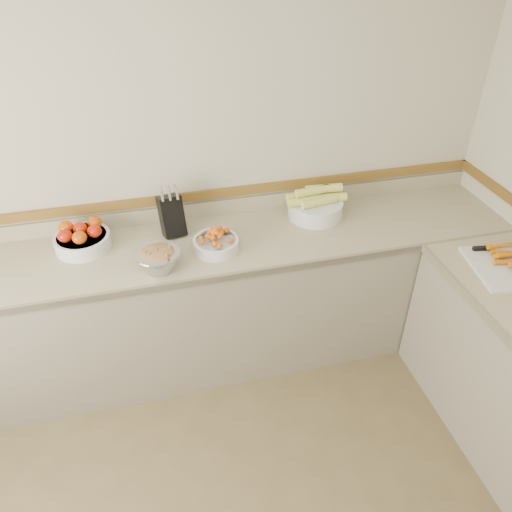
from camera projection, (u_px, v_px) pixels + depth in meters
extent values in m
plane|color=#BAB399|center=(171.00, 160.00, 2.91)|extent=(4.00, 0.00, 4.00)
cube|color=tan|center=(184.00, 250.00, 2.90)|extent=(4.00, 0.65, 0.04)
cube|color=gray|center=(190.00, 308.00, 3.16)|extent=(4.00, 0.63, 0.86)
cube|color=#786B51|center=(192.00, 283.00, 2.65)|extent=(4.00, 0.02, 0.04)
cube|color=tan|center=(177.00, 213.00, 3.11)|extent=(4.00, 0.02, 0.10)
cube|color=brown|center=(175.00, 199.00, 3.05)|extent=(4.00, 0.02, 0.06)
cube|color=black|center=(172.00, 216.00, 2.93)|extent=(0.16, 0.18, 0.26)
cylinder|color=silver|center=(162.00, 196.00, 2.81)|extent=(0.02, 0.04, 0.07)
cylinder|color=silver|center=(170.00, 195.00, 2.82)|extent=(0.02, 0.04, 0.07)
cylinder|color=silver|center=(177.00, 194.00, 2.83)|extent=(0.02, 0.04, 0.07)
cylinder|color=silver|center=(162.00, 194.00, 2.83)|extent=(0.02, 0.04, 0.07)
cylinder|color=silver|center=(169.00, 193.00, 2.84)|extent=(0.02, 0.04, 0.07)
cylinder|color=silver|center=(176.00, 192.00, 2.85)|extent=(0.02, 0.04, 0.07)
cylinder|color=silver|center=(161.00, 191.00, 2.86)|extent=(0.02, 0.04, 0.07)
cylinder|color=silver|center=(169.00, 191.00, 2.86)|extent=(0.02, 0.04, 0.07)
cylinder|color=silver|center=(176.00, 190.00, 2.87)|extent=(0.02, 0.04, 0.07)
cylinder|color=silver|center=(83.00, 242.00, 2.86)|extent=(0.32, 0.32, 0.08)
torus|color=silver|center=(81.00, 236.00, 2.84)|extent=(0.32, 0.32, 0.01)
cylinder|color=white|center=(81.00, 236.00, 2.84)|extent=(0.28, 0.28, 0.01)
ellipsoid|color=#AE1C06|center=(65.00, 236.00, 2.76)|extent=(0.08, 0.08, 0.07)
ellipsoid|color=#BE4006|center=(79.00, 238.00, 2.75)|extent=(0.08, 0.08, 0.07)
ellipsoid|color=#AE1C06|center=(94.00, 231.00, 2.80)|extent=(0.08, 0.08, 0.07)
ellipsoid|color=#BE4006|center=(66.00, 227.00, 2.84)|extent=(0.08, 0.08, 0.07)
ellipsoid|color=#AE1C06|center=(80.00, 229.00, 2.82)|extent=(0.08, 0.08, 0.07)
ellipsoid|color=#BE4006|center=(95.00, 223.00, 2.88)|extent=(0.08, 0.08, 0.07)
cylinder|color=silver|center=(216.00, 244.00, 2.85)|extent=(0.26, 0.26, 0.07)
torus|color=silver|center=(216.00, 240.00, 2.83)|extent=(0.26, 0.26, 0.01)
cylinder|color=white|center=(216.00, 240.00, 2.83)|extent=(0.23, 0.23, 0.01)
sphere|color=#C54E06|center=(216.00, 233.00, 2.79)|extent=(0.03, 0.03, 0.03)
sphere|color=#C54E06|center=(221.00, 241.00, 2.76)|extent=(0.03, 0.03, 0.03)
sphere|color=#C54E06|center=(215.00, 233.00, 2.80)|extent=(0.03, 0.03, 0.03)
sphere|color=#C54E06|center=(226.00, 229.00, 2.88)|extent=(0.03, 0.03, 0.03)
sphere|color=#C54E06|center=(213.00, 233.00, 2.80)|extent=(0.03, 0.03, 0.03)
sphere|color=#C54E06|center=(206.00, 237.00, 2.79)|extent=(0.03, 0.03, 0.03)
sphere|color=#C54E06|center=(211.00, 232.00, 2.80)|extent=(0.03, 0.03, 0.03)
sphere|color=#C54E06|center=(219.00, 235.00, 2.79)|extent=(0.03, 0.03, 0.03)
sphere|color=#C54E06|center=(201.00, 238.00, 2.80)|extent=(0.03, 0.03, 0.03)
sphere|color=#C54E06|center=(220.00, 229.00, 2.86)|extent=(0.03, 0.03, 0.03)
sphere|color=#C54E06|center=(215.00, 233.00, 2.79)|extent=(0.03, 0.03, 0.03)
sphere|color=#C54E06|center=(208.00, 235.00, 2.80)|extent=(0.03, 0.03, 0.03)
sphere|color=#C54E06|center=(209.00, 232.00, 2.83)|extent=(0.03, 0.03, 0.03)
sphere|color=#C54E06|center=(219.00, 231.00, 2.83)|extent=(0.03, 0.03, 0.03)
sphere|color=#C54E06|center=(213.00, 231.00, 2.83)|extent=(0.03, 0.03, 0.03)
sphere|color=#C54E06|center=(209.00, 230.00, 2.85)|extent=(0.03, 0.03, 0.03)
sphere|color=#C54E06|center=(220.00, 228.00, 2.89)|extent=(0.03, 0.03, 0.03)
sphere|color=#C54E06|center=(213.00, 231.00, 2.83)|extent=(0.03, 0.03, 0.03)
sphere|color=#C54E06|center=(216.00, 233.00, 2.80)|extent=(0.03, 0.03, 0.03)
sphere|color=#C54E06|center=(212.00, 231.00, 2.82)|extent=(0.03, 0.03, 0.03)
sphere|color=#C54E06|center=(213.00, 238.00, 2.77)|extent=(0.03, 0.03, 0.03)
sphere|color=#C54E06|center=(224.00, 234.00, 2.81)|extent=(0.03, 0.03, 0.03)
sphere|color=#C54E06|center=(225.00, 235.00, 2.81)|extent=(0.03, 0.03, 0.03)
sphere|color=#C54E06|center=(205.00, 235.00, 2.81)|extent=(0.03, 0.03, 0.03)
sphere|color=#C54E06|center=(218.00, 232.00, 2.82)|extent=(0.03, 0.03, 0.03)
sphere|color=#C54E06|center=(228.00, 235.00, 2.81)|extent=(0.03, 0.03, 0.03)
sphere|color=#C54E06|center=(216.00, 231.00, 2.80)|extent=(0.03, 0.03, 0.03)
sphere|color=#C54E06|center=(218.00, 230.00, 2.84)|extent=(0.03, 0.03, 0.03)
sphere|color=#C54E06|center=(226.00, 230.00, 2.85)|extent=(0.03, 0.03, 0.03)
sphere|color=#C54E06|center=(204.00, 231.00, 2.86)|extent=(0.03, 0.03, 0.03)
sphere|color=#C54E06|center=(201.00, 233.00, 2.84)|extent=(0.03, 0.03, 0.03)
sphere|color=#C54E06|center=(229.00, 233.00, 2.83)|extent=(0.03, 0.03, 0.03)
sphere|color=#C54E06|center=(213.00, 232.00, 2.80)|extent=(0.03, 0.03, 0.03)
sphere|color=#C54E06|center=(224.00, 230.00, 2.86)|extent=(0.03, 0.03, 0.03)
sphere|color=#C54E06|center=(216.00, 240.00, 2.77)|extent=(0.03, 0.03, 0.03)
sphere|color=#C54E06|center=(216.00, 229.00, 2.85)|extent=(0.03, 0.03, 0.03)
sphere|color=#C54E06|center=(217.00, 233.00, 2.78)|extent=(0.03, 0.03, 0.03)
sphere|color=#C54E06|center=(219.00, 244.00, 2.75)|extent=(0.03, 0.03, 0.03)
sphere|color=#C54E06|center=(218.00, 232.00, 2.80)|extent=(0.03, 0.03, 0.03)
sphere|color=#C54E06|center=(226.00, 231.00, 2.85)|extent=(0.03, 0.03, 0.03)
sphere|color=#C54E06|center=(213.00, 230.00, 2.83)|extent=(0.03, 0.03, 0.03)
sphere|color=#C54E06|center=(219.00, 244.00, 2.75)|extent=(0.03, 0.03, 0.03)
cylinder|color=silver|center=(315.00, 208.00, 3.14)|extent=(0.34, 0.34, 0.10)
torus|color=silver|center=(316.00, 202.00, 3.12)|extent=(0.35, 0.35, 0.01)
cylinder|color=#D1CF57|center=(306.00, 201.00, 3.07)|extent=(0.23, 0.06, 0.05)
cylinder|color=#D1CF57|center=(319.00, 202.00, 3.06)|extent=(0.24, 0.09, 0.05)
cylinder|color=#D1CF57|center=(328.00, 198.00, 3.10)|extent=(0.23, 0.08, 0.05)
cylinder|color=#D1CF57|center=(304.00, 196.00, 3.12)|extent=(0.23, 0.07, 0.05)
cylinder|color=#D1CF57|center=(319.00, 193.00, 3.15)|extent=(0.24, 0.09, 0.05)
cylinder|color=#D1CF57|center=(313.00, 191.00, 3.07)|extent=(0.23, 0.08, 0.05)
cylinder|color=#D1CF57|center=(324.00, 188.00, 3.09)|extent=(0.23, 0.07, 0.05)
cylinder|color=#B2B2BA|center=(158.00, 261.00, 2.68)|extent=(0.25, 0.25, 0.12)
torus|color=#B2B2BA|center=(157.00, 253.00, 2.65)|extent=(0.25, 0.25, 0.01)
ellipsoid|color=#A21219|center=(157.00, 254.00, 2.65)|extent=(0.20, 0.20, 0.07)
cube|color=#A21219|center=(170.00, 247.00, 2.65)|extent=(0.02, 0.02, 0.02)
cube|color=#73A751|center=(156.00, 250.00, 2.63)|extent=(0.02, 0.02, 0.02)
cube|color=#A21219|center=(155.00, 245.00, 2.68)|extent=(0.02, 0.02, 0.02)
cube|color=#73A751|center=(148.00, 252.00, 2.64)|extent=(0.02, 0.02, 0.02)
cube|color=#A21219|center=(153.00, 245.00, 2.69)|extent=(0.02, 0.02, 0.02)
cube|color=#73A751|center=(146.00, 255.00, 2.62)|extent=(0.02, 0.02, 0.02)
cube|color=#A21219|center=(153.00, 251.00, 2.65)|extent=(0.02, 0.02, 0.02)
cube|color=#73A751|center=(145.00, 253.00, 2.62)|extent=(0.02, 0.02, 0.02)
cube|color=#A21219|center=(150.00, 254.00, 2.61)|extent=(0.02, 0.02, 0.02)
cube|color=#73A751|center=(155.00, 252.00, 2.62)|extent=(0.02, 0.02, 0.02)
cube|color=#A21219|center=(160.00, 255.00, 2.62)|extent=(0.02, 0.02, 0.02)
cube|color=#73A751|center=(156.00, 249.00, 2.65)|extent=(0.02, 0.02, 0.02)
cube|color=#A21219|center=(154.00, 249.00, 2.65)|extent=(0.02, 0.02, 0.02)
cube|color=#73A751|center=(167.00, 255.00, 2.60)|extent=(0.02, 0.02, 0.02)
cone|color=#C56406|center=(512.00, 255.00, 2.77)|extent=(0.21, 0.06, 0.03)
cone|color=#C56406|center=(508.00, 252.00, 2.79)|extent=(0.21, 0.06, 0.03)
cone|color=#C56406|center=(506.00, 245.00, 2.80)|extent=(0.21, 0.06, 0.03)
cube|color=silver|center=(507.00, 245.00, 2.86)|extent=(0.22, 0.07, 0.00)
cube|color=black|center=(483.00, 248.00, 2.83)|extent=(0.12, 0.04, 0.02)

